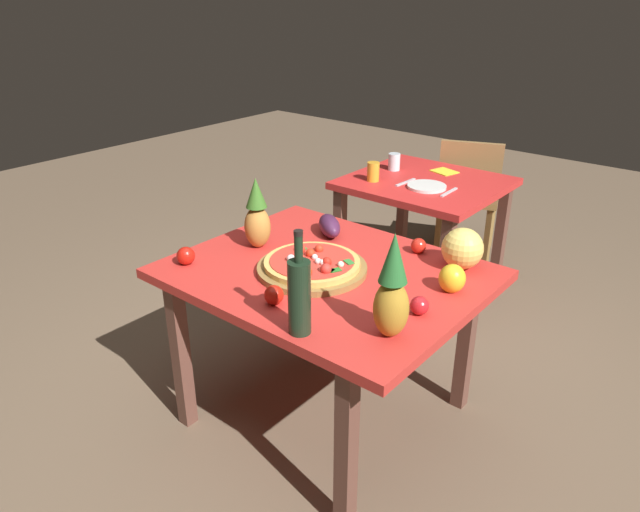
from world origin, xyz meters
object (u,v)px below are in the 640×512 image
object	(u,v)px
tomato_beside_pepper	(274,295)
bell_pepper	(452,278)
pineapple_left	(392,291)
knife_utensil	(449,192)
pizza	(312,263)
dining_chair	(469,192)
melon	(462,248)
tomato_by_bottle	(186,256)
background_table	(424,199)
drinking_glass_water	(394,162)
wine_bottle	(299,295)
pizza_board	(312,269)
eggplant	(329,226)
tomato_near_board	(418,246)
napkin_folded	(444,172)
display_table	(327,288)
fork_utensil	(406,182)
tomato_at_corner	(420,306)
pineapple_right	(257,217)
drinking_glass_juice	(373,172)
dinner_plate	(427,186)

from	to	relation	value
tomato_beside_pepper	bell_pepper	bearing A→B (deg)	48.20
pineapple_left	knife_utensil	xyz separation A→B (m)	(-0.54, 1.42, -0.16)
pizza	tomato_beside_pepper	bearing A→B (deg)	-77.84
dining_chair	melon	xyz separation A→B (m)	(0.72, -1.57, 0.32)
melon	tomato_by_bottle	xyz separation A→B (m)	(-0.88, -0.69, -0.05)
pizza	tomato_beside_pepper	size ratio (longest dim) A/B	5.37
background_table	bell_pepper	bearing A→B (deg)	-55.90
drinking_glass_water	wine_bottle	bearing A→B (deg)	-66.22
bell_pepper	pineapple_left	bearing A→B (deg)	-91.13
dining_chair	pizza_board	world-z (taller)	dining_chair
pizza	melon	distance (m)	0.61
pizza_board	eggplant	distance (m)	0.39
background_table	tomato_near_board	xyz separation A→B (m)	(0.50, -0.92, 0.15)
wine_bottle	napkin_folded	distance (m)	2.01
pineapple_left	eggplant	world-z (taller)	pineapple_left
bell_pepper	tomato_by_bottle	world-z (taller)	bell_pepper
pizza_board	pineapple_left	world-z (taller)	pineapple_left
drinking_glass_water	display_table	bearing A→B (deg)	-67.57
fork_utensil	napkin_folded	distance (m)	0.34
fork_utensil	pineapple_left	bearing A→B (deg)	-56.37
background_table	tomato_beside_pepper	bearing A→B (deg)	-78.72
pizza	fork_utensil	world-z (taller)	pizza
pizza	eggplant	distance (m)	0.39
pizza_board	napkin_folded	distance (m)	1.58
dining_chair	napkin_folded	xyz separation A→B (m)	(0.02, -0.42, 0.24)
pizza_board	tomato_near_board	size ratio (longest dim) A/B	6.73
bell_pepper	napkin_folded	distance (m)	1.56
fork_utensil	background_table	bearing A→B (deg)	65.18
bell_pepper	display_table	bearing A→B (deg)	-161.30
pizza	bell_pepper	world-z (taller)	bell_pepper
display_table	tomato_beside_pepper	size ratio (longest dim) A/B	16.79
display_table	tomato_at_corner	xyz separation A→B (m)	(0.47, -0.07, 0.12)
dining_chair	tomato_beside_pepper	size ratio (longest dim) A/B	11.87
knife_utensil	tomato_by_bottle	bearing A→B (deg)	-106.30
dining_chair	drinking_glass_water	distance (m)	0.69
wine_bottle	eggplant	xyz separation A→B (m)	(-0.44, 0.71, -0.09)
display_table	pineapple_right	xyz separation A→B (m)	(-0.38, -0.01, 0.22)
tomato_by_bottle	napkin_folded	xyz separation A→B (m)	(0.18, 1.84, -0.03)
pizza	tomato_near_board	world-z (taller)	pizza
pineapple_right	napkin_folded	size ratio (longest dim) A/B	2.24
drinking_glass_juice	drinking_glass_water	xyz separation A→B (m)	(-0.03, 0.27, -0.00)
pizza_board	melon	bearing A→B (deg)	43.01
pineapple_left	tomato_by_bottle	xyz separation A→B (m)	(-0.94, -0.08, -0.12)
eggplant	napkin_folded	bearing A→B (deg)	93.53
drinking_glass_water	dinner_plate	distance (m)	0.38
drinking_glass_juice	dining_chair	bearing A→B (deg)	75.41
melon	napkin_folded	world-z (taller)	melon
display_table	tomato_at_corner	bearing A→B (deg)	-8.31
melon	tomato_beside_pepper	world-z (taller)	melon
background_table	pizza	size ratio (longest dim) A/B	2.23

